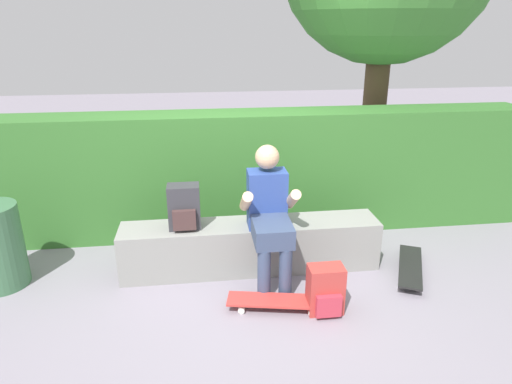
% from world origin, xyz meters
% --- Properties ---
extents(ground_plane, '(24.00, 24.00, 0.00)m').
position_xyz_m(ground_plane, '(0.00, 0.00, 0.00)').
color(ground_plane, gray).
extents(bench_main, '(2.38, 0.40, 0.46)m').
position_xyz_m(bench_main, '(0.00, 0.40, 0.23)').
color(bench_main, gray).
rests_on(bench_main, ground).
extents(person_skater, '(0.49, 0.62, 1.21)m').
position_xyz_m(person_skater, '(0.14, 0.19, 0.66)').
color(person_skater, '#2D4793').
rests_on(person_skater, ground).
extents(skateboard_near_person, '(0.82, 0.35, 0.09)m').
position_xyz_m(skateboard_near_person, '(0.13, -0.29, 0.07)').
color(skateboard_near_person, '#BC3833').
rests_on(skateboard_near_person, ground).
extents(skateboard_beside_bench, '(0.52, 0.81, 0.09)m').
position_xyz_m(skateboard_beside_bench, '(1.45, 0.10, 0.07)').
color(skateboard_beside_bench, black).
rests_on(skateboard_beside_bench, ground).
extents(backpack_on_bench, '(0.28, 0.23, 0.40)m').
position_xyz_m(backpack_on_bench, '(-0.59, 0.39, 0.66)').
color(backpack_on_bench, '#333338').
rests_on(backpack_on_bench, bench_main).
extents(backpack_on_ground, '(0.28, 0.23, 0.40)m').
position_xyz_m(backpack_on_ground, '(0.51, -0.36, 0.19)').
color(backpack_on_ground, '#B23833').
rests_on(backpack_on_ground, ground).
extents(hedge_row, '(5.62, 0.52, 1.31)m').
position_xyz_m(hedge_row, '(0.33, 1.29, 0.66)').
color(hedge_row, '#336B2A').
rests_on(hedge_row, ground).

